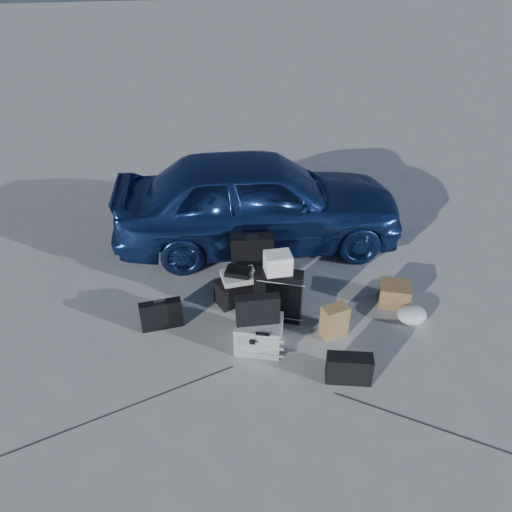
{
  "coord_description": "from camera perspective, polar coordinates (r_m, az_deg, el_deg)",
  "views": [
    {
      "loc": [
        -1.06,
        -3.81,
        3.74
      ],
      "look_at": [
        -0.23,
        0.85,
        0.59
      ],
      "focal_mm": 35.0,
      "sensor_mm": 36.0,
      "label": 1
    }
  ],
  "objects": [
    {
      "name": "ground",
      "position": [
        5.44,
        4.04,
        -9.89
      ],
      "size": [
        60.0,
        60.0,
        0.0
      ],
      "primitive_type": "plane",
      "color": "#ACACA7",
      "rests_on": "ground"
    },
    {
      "name": "car",
      "position": [
        6.75,
        0.28,
        6.46
      ],
      "size": [
        3.94,
        1.8,
        1.31
      ],
      "primitive_type": "imported",
      "rotation": [
        0.0,
        0.0,
        1.5
      ],
      "color": "#26448C",
      "rests_on": "ground"
    },
    {
      "name": "pelican_case",
      "position": [
        5.28,
        0.34,
        -8.87
      ],
      "size": [
        0.57,
        0.51,
        0.34
      ],
      "primitive_type": "cube",
      "rotation": [
        0.0,
        0.0,
        -0.33
      ],
      "color": "#A6A7AB",
      "rests_on": "ground"
    },
    {
      "name": "laptop_bag",
      "position": [
        5.05,
        0.2,
        -6.18
      ],
      "size": [
        0.44,
        0.13,
        0.33
      ],
      "primitive_type": "cube",
      "rotation": [
        0.0,
        0.0,
        -0.04
      ],
      "color": "black",
      "rests_on": "pelican_case"
    },
    {
      "name": "briefcase",
      "position": [
        5.6,
        -10.77,
        -6.62
      ],
      "size": [
        0.46,
        0.14,
        0.35
      ],
      "primitive_type": "cube",
      "rotation": [
        0.0,
        0.0,
        0.1
      ],
      "color": "black",
      "rests_on": "ground"
    },
    {
      "name": "suitcase_left",
      "position": [
        6.08,
        -0.46,
        -0.41
      ],
      "size": [
        0.53,
        0.23,
        0.67
      ],
      "primitive_type": "cube",
      "rotation": [
        0.0,
        0.0,
        -0.09
      ],
      "color": "black",
      "rests_on": "ground"
    },
    {
      "name": "suitcase_right",
      "position": [
        5.55,
        2.57,
        -4.51
      ],
      "size": [
        0.55,
        0.37,
        0.63
      ],
      "primitive_type": "cube",
      "rotation": [
        0.0,
        0.0,
        -0.39
      ],
      "color": "black",
      "rests_on": "ground"
    },
    {
      "name": "white_carton",
      "position": [
        5.31,
        2.52,
        -0.81
      ],
      "size": [
        0.28,
        0.23,
        0.22
      ],
      "primitive_type": "cube",
      "rotation": [
        0.0,
        0.0,
        0.02
      ],
      "color": "white",
      "rests_on": "suitcase_right"
    },
    {
      "name": "duffel_bag",
      "position": [
        5.92,
        -1.74,
        -3.74
      ],
      "size": [
        0.65,
        0.47,
        0.3
      ],
      "primitive_type": "cube",
      "rotation": [
        0.0,
        0.0,
        0.39
      ],
      "color": "black",
      "rests_on": "ground"
    },
    {
      "name": "flat_box_white",
      "position": [
        5.8,
        -1.95,
        -2.36
      ],
      "size": [
        0.42,
        0.33,
        0.07
      ],
      "primitive_type": "cube",
      "rotation": [
        0.0,
        0.0,
        0.08
      ],
      "color": "white",
      "rests_on": "duffel_bag"
    },
    {
      "name": "flat_box_black",
      "position": [
        5.77,
        -2.03,
        -1.79
      ],
      "size": [
        0.34,
        0.3,
        0.06
      ],
      "primitive_type": "cube",
      "rotation": [
        0.0,
        0.0,
        -0.4
      ],
      "color": "black",
      "rests_on": "flat_box_white"
    },
    {
      "name": "kraft_bag",
      "position": [
        5.48,
        8.96,
        -7.35
      ],
      "size": [
        0.31,
        0.23,
        0.37
      ],
      "primitive_type": "cube",
      "rotation": [
        0.0,
        0.0,
        0.24
      ],
      "color": "#A36F47",
      "rests_on": "ground"
    },
    {
      "name": "cardboard_box",
      "position": [
        6.09,
        15.53,
        -4.19
      ],
      "size": [
        0.43,
        0.41,
        0.26
      ],
      "primitive_type": "cube",
      "rotation": [
        0.0,
        0.0,
        -0.38
      ],
      "color": "olive",
      "rests_on": "ground"
    },
    {
      "name": "plastic_bag",
      "position": [
        5.89,
        17.4,
        -6.44
      ],
      "size": [
        0.36,
        0.32,
        0.19
      ],
      "primitive_type": "ellipsoid",
      "rotation": [
        0.0,
        0.0,
        0.1
      ],
      "color": "silver",
      "rests_on": "ground"
    },
    {
      "name": "messenger_bag",
      "position": [
        5.03,
        10.58,
        -12.52
      ],
      "size": [
        0.47,
        0.27,
        0.31
      ],
      "primitive_type": "cube",
      "rotation": [
        0.0,
        0.0,
        -0.25
      ],
      "color": "black",
      "rests_on": "ground"
    }
  ]
}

